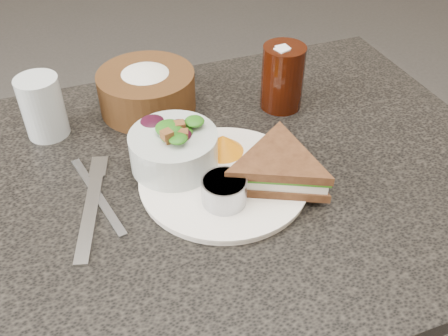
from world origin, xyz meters
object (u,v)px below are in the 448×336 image
object	(u,v)px
dressing_ramekin	(224,191)
water_glass	(43,107)
dining_table	(209,312)
sandwich	(278,168)
cola_glass	(283,74)
salad_bowl	(173,144)
bread_basket	(146,85)
dinner_plate	(224,180)

from	to	relation	value
dressing_ramekin	water_glass	bearing A→B (deg)	128.98
dining_table	sandwich	xyz separation A→B (m)	(0.10, -0.06, 0.41)
dressing_ramekin	cola_glass	distance (m)	0.30
salad_bowl	dressing_ramekin	size ratio (longest dim) A/B	2.09
sandwich	water_glass	size ratio (longest dim) A/B	1.65
salad_bowl	bread_basket	distance (m)	0.19
dressing_ramekin	cola_glass	xyz separation A→B (m)	(0.19, 0.22, 0.04)
dinner_plate	dressing_ramekin	bearing A→B (deg)	-109.69
dinner_plate	cola_glass	size ratio (longest dim) A/B	1.96
sandwich	bread_basket	world-z (taller)	bread_basket
dining_table	bread_basket	bearing A→B (deg)	99.51
salad_bowl	dressing_ramekin	bearing A→B (deg)	-67.36
dressing_ramekin	bread_basket	size ratio (longest dim) A/B	0.37
dining_table	salad_bowl	xyz separation A→B (m)	(-0.04, 0.03, 0.43)
salad_bowl	water_glass	distance (m)	0.25
dining_table	salad_bowl	distance (m)	0.43
dinner_plate	cola_glass	distance (m)	0.25
dinner_plate	bread_basket	bearing A→B (deg)	103.73
bread_basket	water_glass	size ratio (longest dim) A/B	1.63
dinner_plate	cola_glass	bearing A→B (deg)	44.19
salad_bowl	water_glass	size ratio (longest dim) A/B	1.27
water_glass	cola_glass	bearing A→B (deg)	-7.89
dressing_ramekin	bread_basket	world-z (taller)	bread_basket
bread_basket	cola_glass	size ratio (longest dim) A/B	1.34
dinner_plate	dressing_ramekin	size ratio (longest dim) A/B	3.92
dressing_ramekin	sandwich	bearing A→B (deg)	9.58
salad_bowl	water_glass	world-z (taller)	water_glass
dining_table	dinner_plate	bearing A→B (deg)	-48.35
water_glass	dressing_ramekin	bearing A→B (deg)	-51.02
dinner_plate	dressing_ramekin	xyz separation A→B (m)	(-0.02, -0.05, 0.03)
dining_table	dinner_plate	size ratio (longest dim) A/B	3.86
cola_glass	water_glass	world-z (taller)	cola_glass
dinner_plate	water_glass	world-z (taller)	water_glass
sandwich	salad_bowl	world-z (taller)	salad_bowl
dining_table	bread_basket	distance (m)	0.48
cola_glass	salad_bowl	bearing A→B (deg)	-154.43
salad_bowl	water_glass	xyz separation A→B (m)	(-0.18, 0.17, 0.00)
salad_bowl	bread_basket	size ratio (longest dim) A/B	0.78
dining_table	salad_bowl	size ratio (longest dim) A/B	7.25
dressing_ramekin	cola_glass	world-z (taller)	cola_glass
dining_table	dressing_ramekin	bearing A→B (deg)	-85.76
salad_bowl	dressing_ramekin	world-z (taller)	salad_bowl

